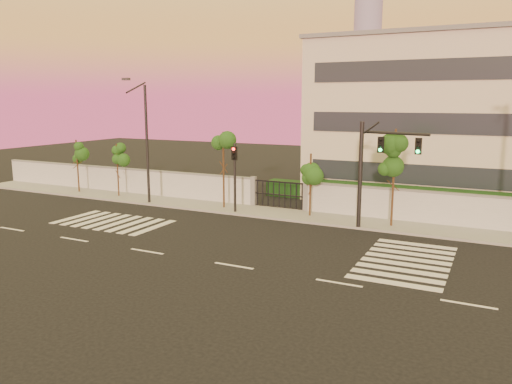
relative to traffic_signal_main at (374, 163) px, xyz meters
The scene contains 15 objects.
ground 10.80m from the traffic_signal_main, 114.60° to the right, with size 120.00×120.00×0.00m, color black.
sidewalk 5.89m from the traffic_signal_main, 161.76° to the left, with size 60.00×3.00×0.15m, color gray.
perimeter_wall 5.78m from the traffic_signal_main, 144.77° to the left, with size 60.00×0.36×2.20m.
hedge_row 7.12m from the traffic_signal_main, 118.21° to the left, with size 41.00×4.25×1.80m.
institutional_building 13.91m from the traffic_signal_main, 69.45° to the left, with size 24.40×12.40×12.25m.
distant_skyscraper 285.52m from the traffic_signal_main, 104.33° to the left, with size 16.00×16.00×118.00m.
road_markings 8.82m from the traffic_signal_main, 137.02° to the right, with size 57.00×7.62×0.02m.
street_tree_a 24.46m from the traffic_signal_main, behind, with size 1.47×1.17×4.39m.
street_tree_b 20.30m from the traffic_signal_main, behind, with size 1.38×1.10×4.20m.
street_tree_c 10.73m from the traffic_signal_main, behind, with size 1.60×1.27×5.41m.
street_tree_d 4.73m from the traffic_signal_main, 160.72° to the left, with size 1.49×1.19×4.19m.
street_tree_e 1.52m from the traffic_signal_main, 52.05° to the left, with size 1.59×1.26×5.90m.
traffic_signal_main is the anchor object (origin of this frame).
traffic_signal_secondary 9.37m from the traffic_signal_main, behind, with size 0.37×0.35×4.73m.
streetlight_west 16.51m from the traffic_signal_main, behind, with size 0.54×2.17×9.00m.
Camera 1 is at (10.66, -19.25, 7.50)m, focal length 35.00 mm.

